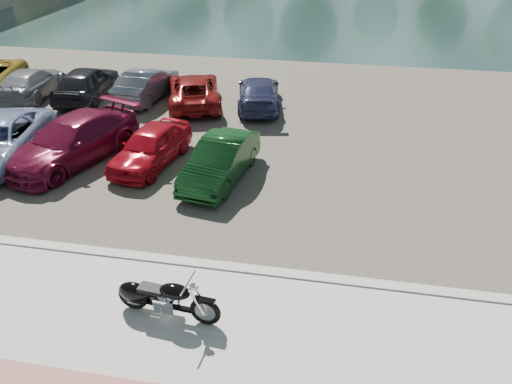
% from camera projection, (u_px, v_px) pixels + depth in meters
% --- Properties ---
extents(ground, '(200.00, 200.00, 0.00)m').
position_uv_depth(ground, '(190.00, 329.00, 10.43)').
color(ground, '#595447').
rests_on(ground, ground).
extents(promenade, '(60.00, 6.00, 0.10)m').
position_uv_depth(promenade, '(174.00, 365.00, 9.56)').
color(promenade, '#9D9A94').
rests_on(promenade, ground).
extents(kerb, '(60.00, 0.30, 0.14)m').
position_uv_depth(kerb, '(214.00, 266.00, 12.09)').
color(kerb, '#9D9A94').
rests_on(kerb, ground).
extents(parking_lot, '(60.00, 18.00, 0.04)m').
position_uv_depth(parking_lot, '(271.00, 125.00, 19.73)').
color(parking_lot, '#3E3A32').
rests_on(parking_lot, ground).
extents(motorcycle, '(2.33, 0.75, 1.05)m').
position_uv_depth(motorcycle, '(158.00, 297.00, 10.44)').
color(motorcycle, black).
rests_on(motorcycle, promenade).
extents(car_3, '(3.63, 5.48, 1.47)m').
position_uv_depth(car_3, '(72.00, 140.00, 16.66)').
color(car_3, maroon).
rests_on(car_3, parking_lot).
extents(car_4, '(2.09, 3.95, 1.28)m').
position_uv_depth(car_4, '(151.00, 146.00, 16.50)').
color(car_4, '#A40A18').
rests_on(car_4, parking_lot).
extents(car_5, '(1.93, 4.08, 1.29)m').
position_uv_depth(car_5, '(220.00, 160.00, 15.59)').
color(car_5, '#0E3414').
rests_on(car_5, parking_lot).
extents(car_7, '(2.24, 4.52, 1.26)m').
position_uv_depth(car_7, '(31.00, 83.00, 22.17)').
color(car_7, gray).
rests_on(car_7, parking_lot).
extents(car_8, '(2.01, 4.40, 1.46)m').
position_uv_depth(car_8, '(86.00, 83.00, 21.85)').
color(car_8, black).
rests_on(car_8, parking_lot).
extents(car_9, '(1.79, 4.17, 1.34)m').
position_uv_depth(car_9, '(147.00, 84.00, 21.92)').
color(car_9, '#575D69').
rests_on(car_9, parking_lot).
extents(car_10, '(3.41, 5.00, 1.27)m').
position_uv_depth(car_10, '(194.00, 90.00, 21.33)').
color(car_10, maroon).
rests_on(car_10, parking_lot).
extents(car_11, '(2.45, 4.50, 1.24)m').
position_uv_depth(car_11, '(259.00, 92.00, 21.14)').
color(car_11, navy).
rests_on(car_11, parking_lot).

